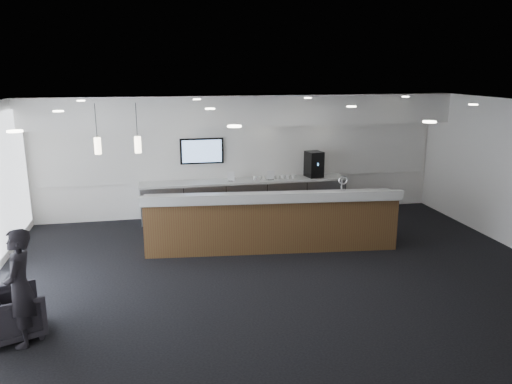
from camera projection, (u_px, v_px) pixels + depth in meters
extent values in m
plane|color=black|center=(281.00, 275.00, 8.92)|extent=(10.00, 10.00, 0.00)
cube|color=black|center=(283.00, 106.00, 8.19)|extent=(10.00, 8.00, 0.02)
cube|color=white|center=(242.00, 155.00, 12.36)|extent=(10.00, 0.02, 3.00)
cube|color=white|center=(245.00, 110.00, 11.65)|extent=(10.00, 0.90, 0.70)
cube|color=white|center=(242.00, 151.00, 12.31)|extent=(9.80, 0.06, 1.40)
cube|color=gray|center=(245.00, 200.00, 12.27)|extent=(5.00, 0.60, 0.90)
cube|color=silver|center=(245.00, 181.00, 12.16)|extent=(5.06, 0.66, 0.05)
cylinder|color=silver|center=(162.00, 206.00, 11.58)|extent=(0.60, 0.02, 0.02)
cylinder|color=silver|center=(205.00, 203.00, 11.77)|extent=(0.60, 0.02, 0.02)
cylinder|color=silver|center=(247.00, 201.00, 11.96)|extent=(0.60, 0.02, 0.02)
cylinder|color=silver|center=(287.00, 199.00, 12.15)|extent=(0.60, 0.02, 0.02)
cylinder|color=silver|center=(326.00, 197.00, 12.34)|extent=(0.60, 0.02, 0.02)
cube|color=black|center=(202.00, 151.00, 12.05)|extent=(1.05, 0.07, 0.62)
cube|color=#377ADC|center=(202.00, 151.00, 12.01)|extent=(0.95, 0.01, 0.54)
cylinder|color=#FFEEC6|center=(137.00, 148.00, 8.68)|extent=(0.12, 0.12, 0.30)
cylinder|color=#FFEEC6|center=(95.00, 149.00, 8.54)|extent=(0.12, 0.12, 0.30)
cube|color=#54321C|center=(271.00, 224.00, 10.14)|extent=(5.08, 1.20, 1.05)
cube|color=silver|center=(272.00, 197.00, 10.00)|extent=(5.17, 1.28, 0.06)
cube|color=silver|center=(274.00, 198.00, 9.60)|extent=(5.11, 0.62, 0.18)
cylinder|color=silver|center=(342.00, 186.00, 10.20)|extent=(0.04, 0.04, 0.28)
torus|color=silver|center=(343.00, 180.00, 10.11)|extent=(0.19, 0.05, 0.19)
cube|color=black|center=(314.00, 164.00, 12.42)|extent=(0.43, 0.47, 0.64)
cube|color=silver|center=(316.00, 178.00, 12.28)|extent=(0.23, 0.12, 0.02)
cube|color=white|center=(231.00, 176.00, 11.99)|extent=(0.17, 0.06, 0.23)
cube|color=white|center=(271.00, 175.00, 12.13)|extent=(0.17, 0.04, 0.23)
imported|color=black|center=(15.00, 314.00, 6.82)|extent=(0.95, 0.94, 0.67)
imported|color=black|center=(20.00, 288.00, 6.54)|extent=(0.40, 0.59, 1.60)
imported|color=white|center=(294.00, 176.00, 12.31)|extent=(0.11, 0.11, 0.10)
imported|color=white|center=(288.00, 176.00, 12.29)|extent=(0.15, 0.15, 0.10)
imported|color=white|center=(283.00, 177.00, 12.26)|extent=(0.14, 0.14, 0.10)
imported|color=white|center=(277.00, 177.00, 12.23)|extent=(0.14, 0.14, 0.10)
imported|color=white|center=(271.00, 177.00, 12.20)|extent=(0.15, 0.15, 0.10)
imported|color=white|center=(266.00, 177.00, 12.18)|extent=(0.12, 0.12, 0.10)
imported|color=white|center=(260.00, 178.00, 12.15)|extent=(0.15, 0.15, 0.10)
imported|color=white|center=(255.00, 178.00, 12.12)|extent=(0.13, 0.13, 0.10)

